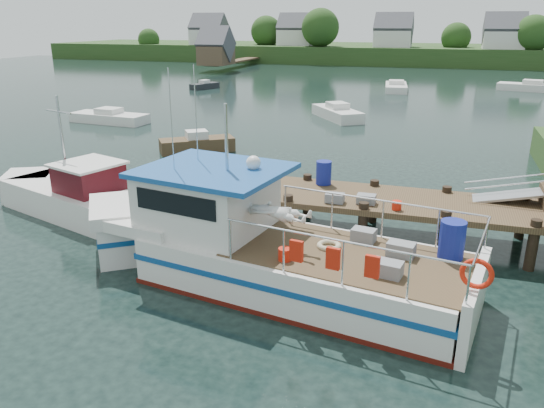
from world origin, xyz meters
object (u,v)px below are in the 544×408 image
(moored_far, at_px, (532,87))
(moored_e, at_px, (205,86))
(lobster_boat, at_px, (254,245))
(moored_b, at_px, (337,113))
(dock, at_px, (517,184))
(moored_a, at_px, (109,117))
(moored_rowboat, at_px, (197,144))
(work_boat, at_px, (76,195))
(moored_d, at_px, (396,87))

(moored_far, relative_size, moored_e, 1.96)
(lobster_boat, xyz_separation_m, moored_e, (-20.38, 40.92, -0.72))
(lobster_boat, xyz_separation_m, moored_b, (-2.92, 26.85, -0.62))
(dock, bearing_deg, moored_far, 82.02)
(moored_a, relative_size, moored_b, 1.05)
(moored_a, bearing_deg, moored_rowboat, -7.70)
(moored_rowboat, distance_m, moored_b, 14.09)
(lobster_boat, relative_size, moored_a, 2.08)
(dock, relative_size, moored_rowboat, 3.99)
(work_boat, bearing_deg, moored_a, 138.49)
(lobster_boat, relative_size, moored_b, 2.18)
(moored_rowboat, bearing_deg, dock, -37.74)
(moored_d, bearing_deg, moored_e, -142.81)
(lobster_boat, bearing_deg, work_boat, 168.77)
(lobster_boat, relative_size, moored_e, 3.38)
(moored_far, height_order, moored_d, moored_far)
(moored_far, distance_m, moored_d, 14.34)
(moored_a, distance_m, moored_d, 31.29)
(lobster_boat, xyz_separation_m, moored_a, (-18.43, 20.16, -0.68))
(work_boat, height_order, moored_rowboat, work_boat)
(moored_b, relative_size, moored_d, 0.85)
(work_boat, bearing_deg, lobster_boat, -2.82)
(moored_far, bearing_deg, moored_rowboat, -123.20)
(work_boat, height_order, moored_b, work_boat)
(lobster_boat, height_order, work_boat, lobster_boat)
(work_boat, distance_m, moored_a, 19.72)
(dock, bearing_deg, moored_e, 126.96)
(work_boat, distance_m, moored_b, 24.30)
(moored_rowboat, height_order, moored_e, moored_rowboat)
(moored_a, bearing_deg, moored_d, 78.97)
(moored_rowboat, bearing_deg, moored_far, 52.32)
(work_boat, height_order, moored_a, work_boat)
(moored_b, bearing_deg, moored_far, 73.77)
(moored_far, bearing_deg, moored_a, -138.98)
(work_boat, relative_size, moored_a, 1.42)
(moored_far, relative_size, moored_b, 1.27)
(lobster_boat, bearing_deg, moored_a, 141.95)
(dock, distance_m, moored_e, 45.76)
(work_boat, distance_m, moored_e, 39.60)
(dock, height_order, moored_b, dock)
(moored_b, bearing_deg, work_boat, -83.68)
(moored_a, height_order, moored_b, moored_b)
(moored_a, relative_size, moored_d, 0.90)
(work_boat, distance_m, moored_d, 43.24)
(moored_d, bearing_deg, work_boat, -76.88)
(dock, distance_m, moored_b, 24.66)
(dock, height_order, moored_a, dock)
(moored_a, xyz_separation_m, moored_b, (15.51, 6.69, 0.06))
(moored_rowboat, relative_size, moored_d, 0.63)
(work_boat, relative_size, moored_far, 1.18)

